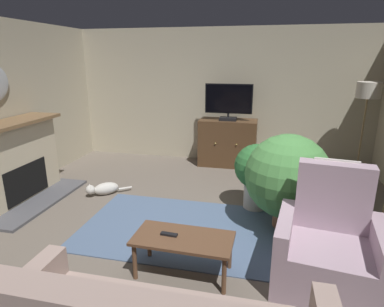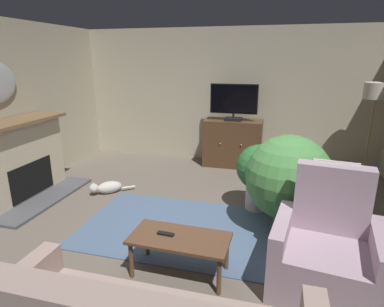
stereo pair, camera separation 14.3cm
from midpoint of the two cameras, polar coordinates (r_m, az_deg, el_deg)
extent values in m
cube|color=#665B51|center=(4.13, -2.70, -14.25)|extent=(6.54, 6.85, 0.04)
cube|color=#B2A88E|center=(6.70, 4.48, 10.01)|extent=(6.54, 0.10, 2.67)
cube|color=slate|center=(4.23, -2.63, -13.05)|extent=(2.55, 1.63, 0.01)
cube|color=#4C4C51|center=(5.45, -25.74, -7.57)|extent=(0.50, 1.75, 0.04)
cube|color=beige|center=(5.53, -29.83, -1.59)|extent=(0.43, 1.55, 1.16)
cube|color=black|center=(5.49, -28.10, -4.33)|extent=(0.10, 0.87, 0.52)
cube|color=brown|center=(5.36, -30.43, 4.54)|extent=(0.55, 1.71, 0.05)
cube|color=#352315|center=(6.61, 5.57, -1.70)|extent=(1.06, 0.48, 0.06)
cube|color=#4C331E|center=(6.49, 5.68, 1.91)|extent=(1.12, 0.54, 0.92)
sphere|color=tan|center=(6.24, 3.52, 1.79)|extent=(0.03, 0.03, 0.03)
sphere|color=tan|center=(6.19, 7.20, 1.57)|extent=(0.03, 0.03, 0.03)
cube|color=black|center=(6.34, 5.74, 6.10)|extent=(0.33, 0.20, 0.06)
cylinder|color=black|center=(6.33, 5.76, 6.73)|extent=(0.04, 0.04, 0.08)
cube|color=black|center=(6.28, 5.85, 9.60)|extent=(0.90, 0.05, 0.56)
cube|color=black|center=(6.25, 5.81, 9.57)|extent=(0.86, 0.01, 0.52)
cube|color=brown|center=(3.26, -2.86, -14.76)|extent=(0.99, 0.50, 0.03)
cylinder|color=brown|center=(3.45, 5.46, -16.97)|extent=(0.04, 0.04, 0.38)
cylinder|color=brown|center=(3.66, -8.73, -14.99)|extent=(0.04, 0.04, 0.38)
cylinder|color=brown|center=(3.14, 4.30, -20.73)|extent=(0.04, 0.04, 0.38)
cylinder|color=brown|center=(3.37, -11.34, -18.19)|extent=(0.04, 0.04, 0.38)
cube|color=black|center=(3.29, -5.36, -14.02)|extent=(0.17, 0.06, 0.02)
cube|color=#AD93A3|center=(3.43, 21.57, -17.78)|extent=(0.79, 0.91, 0.45)
cube|color=#AD93A3|center=(3.45, 22.55, -6.98)|extent=(0.71, 0.27, 0.68)
cube|color=#AD93A3|center=(3.42, 28.89, -16.84)|extent=(0.24, 0.84, 0.65)
cube|color=#AD93A3|center=(3.37, 14.57, -15.64)|extent=(0.24, 0.84, 0.65)
cube|color=white|center=(3.43, 22.96, -2.88)|extent=(0.42, 0.08, 0.24)
cylinder|color=brown|center=(4.11, 29.28, -13.10)|extent=(0.04, 0.04, 0.41)
cylinder|color=#99664C|center=(4.37, 14.92, -11.01)|extent=(0.28, 0.28, 0.23)
sphere|color=#4C8E47|center=(4.14, 15.51, -3.86)|extent=(1.05, 1.05, 1.05)
cylinder|color=beige|center=(4.76, 10.22, -7.47)|extent=(0.33, 0.33, 0.35)
sphere|color=#2D6B33|center=(4.59, 10.50, -2.25)|extent=(0.63, 0.63, 0.63)
ellipsoid|color=beige|center=(5.36, -15.65, -5.97)|extent=(0.42, 0.40, 0.19)
sphere|color=beige|center=(5.31, -18.24, -6.09)|extent=(0.14, 0.14, 0.14)
cone|color=beige|center=(5.25, -18.23, -5.55)|extent=(0.04, 0.04, 0.04)
cone|color=beige|center=(5.32, -18.39, -5.27)|extent=(0.04, 0.04, 0.04)
cylinder|color=beige|center=(5.40, -12.46, -6.00)|extent=(0.19, 0.17, 0.04)
cylinder|color=#4C4233|center=(6.50, 26.30, -3.84)|extent=(0.28, 0.28, 0.04)
cylinder|color=olive|center=(6.31, 27.10, 2.16)|extent=(0.03, 0.03, 1.44)
cylinder|color=beige|center=(6.18, 28.14, 9.85)|extent=(0.39, 0.39, 0.27)
camera|label=1|loc=(0.07, -91.06, -0.31)|focal=30.22mm
camera|label=2|loc=(0.07, 88.94, 0.31)|focal=30.22mm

